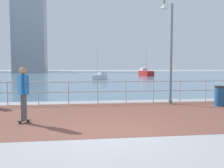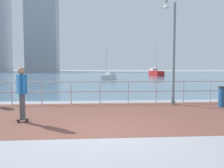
# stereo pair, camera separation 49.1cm
# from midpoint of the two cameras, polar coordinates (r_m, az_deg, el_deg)

# --- Properties ---
(ground) EXTENTS (220.00, 220.00, 0.00)m
(ground) POSITION_cam_midpoint_polar(r_m,az_deg,el_deg) (46.18, -3.64, 1.93)
(ground) COLOR #9E9EA3
(brick_paving) EXTENTS (28.00, 5.63, 0.01)m
(brick_paving) POSITION_cam_midpoint_polar(r_m,az_deg,el_deg) (8.64, -0.93, -7.66)
(brick_paving) COLOR brown
(brick_paving) RESTS_ON ground
(harbor_water) EXTENTS (180.00, 88.00, 0.00)m
(harbor_water) POSITION_cam_midpoint_polar(r_m,az_deg,el_deg) (56.29, -3.75, 2.32)
(harbor_water) COLOR slate
(harbor_water) RESTS_ON ground
(waterfront_railing) EXTENTS (25.25, 0.06, 1.10)m
(waterfront_railing) POSITION_cam_midpoint_polar(r_m,az_deg,el_deg) (11.32, -1.76, -1.01)
(waterfront_railing) COLOR #B2BCC1
(waterfront_railing) RESTS_ON ground
(lamppost) EXTENTS (0.75, 0.53, 5.35)m
(lamppost) POSITION_cam_midpoint_polar(r_m,az_deg,el_deg) (11.31, 15.71, 10.01)
(lamppost) COLOR slate
(lamppost) RESTS_ON ground
(skateboarder) EXTENTS (0.40, 0.51, 1.77)m
(skateboarder) POSITION_cam_midpoint_polar(r_m,az_deg,el_deg) (7.88, -19.64, -1.24)
(skateboarder) COLOR black
(skateboarder) RESTS_ON ground
(trash_bin) EXTENTS (0.46, 0.46, 0.93)m
(trash_bin) POSITION_cam_midpoint_polar(r_m,az_deg,el_deg) (11.53, 26.87, -2.79)
(trash_bin) COLOR navy
(trash_bin) RESTS_ON ground
(sailboat_navy) EXTENTS (3.07, 3.00, 4.61)m
(sailboat_navy) POSITION_cam_midpoint_polar(r_m,az_deg,el_deg) (33.62, -0.83, 1.86)
(sailboat_navy) COLOR white
(sailboat_navy) RESTS_ON ground
(sailboat_ivory) EXTENTS (2.06, 4.96, 6.76)m
(sailboat_ivory) POSITION_cam_midpoint_polar(r_m,az_deg,el_deg) (48.51, 11.02, 2.73)
(sailboat_ivory) COLOR #B21E1E
(sailboat_ivory) RESTS_ON ground
(tower_concrete) EXTENTS (14.04, 10.05, 42.42)m
(tower_concrete) POSITION_cam_midpoint_polar(r_m,az_deg,el_deg) (114.70, -16.68, 13.30)
(tower_concrete) COLOR #A3A8B2
(tower_concrete) RESTS_ON ground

